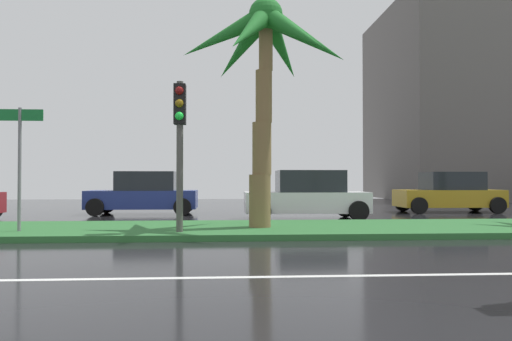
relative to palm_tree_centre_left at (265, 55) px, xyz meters
name	(u,v)px	position (x,y,z in m)	size (l,w,h in m)	color
ground_plane	(79,231)	(-5.15, 1.19, -4.74)	(90.00, 42.00, 0.10)	black
median_strip	(68,230)	(-5.15, 0.19, -4.62)	(85.50, 4.00, 0.15)	#2D6B33
palm_tree_centre_left	(265,55)	(0.00, 0.00, 0.00)	(4.64, 4.15, 6.06)	brown
traffic_signal_median_right	(180,128)	(-2.14, -1.09, -2.06)	(0.28, 0.43, 3.60)	#4C4C47
street_name_sign	(20,152)	(-6.05, -0.63, -2.61)	(1.10, 0.08, 3.00)	slate
car_in_traffic_second	(144,194)	(-4.29, 7.01, -3.87)	(4.30, 2.02, 1.72)	navy
car_in_traffic_third	(307,196)	(1.84, 4.25, -3.87)	(4.30, 2.02, 1.72)	white
car_in_traffic_fourth	(449,193)	(8.50, 7.38, -3.87)	(4.30, 2.02, 1.72)	#B28C1E
building_far_right	(493,105)	(18.66, 21.73, 2.18)	(16.01, 12.06, 13.76)	#605B59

